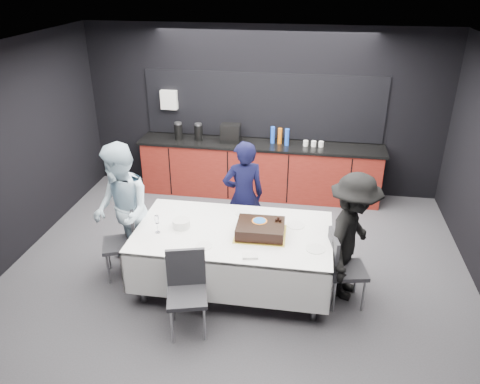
# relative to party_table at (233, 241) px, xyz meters

# --- Properties ---
(ground) EXTENTS (6.00, 6.00, 0.00)m
(ground) POSITION_rel_party_table_xyz_m (0.00, 0.40, -0.64)
(ground) COLOR #444348
(ground) RESTS_ON ground
(room_shell) EXTENTS (6.04, 5.04, 2.82)m
(room_shell) POSITION_rel_party_table_xyz_m (0.00, 0.40, 1.22)
(room_shell) COLOR white
(room_shell) RESTS_ON ground
(kitchenette) EXTENTS (4.10, 0.64, 2.05)m
(kitchenette) POSITION_rel_party_table_xyz_m (-0.02, 2.62, -0.10)
(kitchenette) COLOR #62150F
(kitchenette) RESTS_ON ground
(party_table) EXTENTS (2.32, 1.32, 0.78)m
(party_table) POSITION_rel_party_table_xyz_m (0.00, 0.00, 0.00)
(party_table) COLOR #99999E
(party_table) RESTS_ON ground
(cake_assembly) EXTENTS (0.60, 0.50, 0.18)m
(cake_assembly) POSITION_rel_party_table_xyz_m (0.33, -0.03, 0.21)
(cake_assembly) COLOR gold
(cake_assembly) RESTS_ON party_table
(plate_stack) EXTENTS (0.21, 0.21, 0.10)m
(plate_stack) POSITION_rel_party_table_xyz_m (-0.63, -0.02, 0.19)
(plate_stack) COLOR white
(plate_stack) RESTS_ON party_table
(loose_plate_near) EXTENTS (0.19, 0.19, 0.01)m
(loose_plate_near) POSITION_rel_party_table_xyz_m (-0.27, -0.39, 0.14)
(loose_plate_near) COLOR white
(loose_plate_near) RESTS_ON party_table
(loose_plate_right_a) EXTENTS (0.22, 0.22, 0.01)m
(loose_plate_right_a) POSITION_rel_party_table_xyz_m (0.72, 0.24, 0.14)
(loose_plate_right_a) COLOR white
(loose_plate_right_a) RESTS_ON party_table
(loose_plate_right_b) EXTENTS (0.22, 0.22, 0.01)m
(loose_plate_right_b) POSITION_rel_party_table_xyz_m (0.97, -0.25, 0.14)
(loose_plate_right_b) COLOR white
(loose_plate_right_b) RESTS_ON party_table
(loose_plate_far) EXTENTS (0.20, 0.20, 0.01)m
(loose_plate_far) POSITION_rel_party_table_xyz_m (0.05, 0.42, 0.14)
(loose_plate_far) COLOR white
(loose_plate_far) RESTS_ON party_table
(fork_pile) EXTENTS (0.18, 0.14, 0.03)m
(fork_pile) POSITION_rel_party_table_xyz_m (0.28, -0.52, 0.15)
(fork_pile) COLOR white
(fork_pile) RESTS_ON party_table
(champagne_flute) EXTENTS (0.06, 0.06, 0.22)m
(champagne_flute) POSITION_rel_party_table_xyz_m (-0.87, -0.18, 0.30)
(champagne_flute) COLOR white
(champagne_flute) RESTS_ON party_table
(chair_left) EXTENTS (0.55, 0.55, 0.92)m
(chair_left) POSITION_rel_party_table_xyz_m (-1.38, 0.02, -0.11)
(chair_left) COLOR #2E2E33
(chair_left) RESTS_ON ground
(chair_right) EXTENTS (0.50, 0.50, 0.92)m
(chair_right) POSITION_rel_party_table_xyz_m (1.28, -0.13, -0.11)
(chair_right) COLOR #2E2E33
(chair_right) RESTS_ON ground
(chair_near) EXTENTS (0.52, 0.52, 0.92)m
(chair_near) POSITION_rel_party_table_xyz_m (-0.37, -0.81, -0.11)
(chair_near) COLOR #2E2E33
(chair_near) RESTS_ON ground
(person_center) EXTENTS (0.68, 0.57, 1.58)m
(person_center) POSITION_rel_party_table_xyz_m (-0.02, 0.90, 0.15)
(person_center) COLOR black
(person_center) RESTS_ON ground
(person_left) EXTENTS (1.03, 1.08, 1.75)m
(person_left) POSITION_rel_party_table_xyz_m (-1.41, 0.07, 0.23)
(person_left) COLOR silver
(person_left) RESTS_ON ground
(person_right) EXTENTS (0.88, 1.16, 1.58)m
(person_right) POSITION_rel_party_table_xyz_m (1.38, 0.05, 0.15)
(person_right) COLOR black
(person_right) RESTS_ON ground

